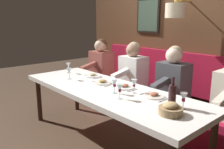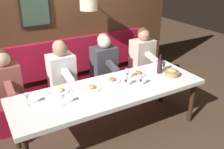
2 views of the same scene
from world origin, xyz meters
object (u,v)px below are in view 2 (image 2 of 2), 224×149
Objects in this scene: wine_glass_4 at (27,97)px; diner_near at (104,58)px; dining_table at (110,93)px; wine_glass_2 at (127,72)px; wine_glass_5 at (141,79)px; wine_bottle at (160,66)px; diner_far at (5,78)px; wine_glass_3 at (164,64)px; diner_middle at (61,67)px; wine_glass_1 at (63,97)px; wine_glass_0 at (126,79)px; bread_bowl at (172,73)px; diner_nearest at (143,51)px.

diner_near is at bearing -61.99° from wine_glass_4.
diner_near is (0.88, -0.38, 0.14)m from dining_table.
wine_glass_4 is at bearing 90.70° from wine_glass_2.
wine_glass_4 is at bearing 80.41° from wine_glass_5.
wine_glass_4 is (-0.02, 1.43, 0.00)m from wine_glass_2.
diner_near reaches higher than wine_bottle.
diner_far is 4.82× the size of wine_glass_3.
wine_bottle reaches higher than wine_glass_3.
diner_far reaches higher than dining_table.
wine_bottle is at bearing -66.95° from wine_glass_5.
diner_middle is at bearing 58.11° from wine_bottle.
diner_near is 1.46m from wine_glass_1.
diner_near is at bearing 33.70° from wine_bottle.
dining_table is at bearing -95.79° from wine_glass_4.
diner_middle is 4.82× the size of wine_glass_3.
wine_glass_3 is 0.11m from wine_bottle.
dining_table is at bearing 76.67° from wine_glass_0.
wine_glass_2 is at bearing 85.10° from wine_bottle.
diner_near reaches higher than bread_bowl.
dining_table is 1.04m from wine_glass_3.
wine_glass_2 is 0.70m from bread_bowl.
diner_nearest is 4.82× the size of wine_glass_4.
wine_glass_1 is (-0.10, 0.70, 0.18)m from dining_table.
diner_near and diner_middle have the same top height.
diner_middle is 1.28m from wine_glass_5.
wine_bottle is (0.18, -1.62, -0.00)m from wine_glass_1.
wine_glass_5 is at bearing -115.80° from wine_glass_0.
wine_glass_4 is at bearing 60.54° from wine_glass_1.
bread_bowl is (-0.04, -0.80, -0.07)m from wine_glass_0.
diner_far is 4.82× the size of wine_glass_5.
wine_glass_2 is 1.00× the size of wine_glass_4.
wine_glass_1 is 1.63m from wine_bottle.
diner_middle is 1.60m from wine_glass_3.
wine_bottle reaches higher than bread_bowl.
wine_glass_5 is at bearing -109.33° from dining_table.
diner_nearest is 2.38m from wine_glass_4.
dining_table is 0.42m from wine_glass_2.
wine_glass_0 and wine_glass_1 have the same top height.
diner_middle and diner_far have the same top height.
diner_middle is 4.82× the size of wine_glass_2.
diner_nearest is 2.38m from diner_far.
wine_glass_1 is (-0.98, 1.08, 0.04)m from diner_near.
diner_nearest is at bearing -47.43° from wine_glass_2.
diner_near reaches higher than wine_glass_5.
bread_bowl is at bearing -92.95° from wine_glass_0.
dining_table is at bearing 109.47° from wine_glass_2.
dining_table is 16.31× the size of wine_glass_3.
diner_near reaches higher than wine_glass_4.
wine_glass_4 is at bearing 89.94° from wine_glass_3.
diner_middle is 1.52m from wine_bottle.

